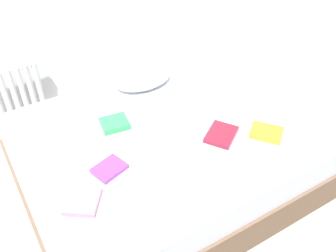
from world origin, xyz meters
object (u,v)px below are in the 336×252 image
(textbook_white, at_px, (174,153))
(textbook_green, at_px, (114,123))
(bed, at_px, (172,155))
(pillow, at_px, (143,78))
(textbook_orange, at_px, (266,133))
(textbook_pink, at_px, (82,201))
(textbook_purple, at_px, (109,169))
(textbook_maroon, at_px, (221,134))
(radiator, at_px, (14,93))

(textbook_white, bearing_deg, textbook_green, 102.15)
(bed, height_order, pillow, pillow)
(textbook_orange, distance_m, textbook_white, 0.62)
(textbook_pink, height_order, textbook_orange, textbook_orange)
(textbook_purple, xyz_separation_m, textbook_white, (0.39, -0.09, 0.00))
(textbook_pink, height_order, textbook_maroon, textbook_pink)
(textbook_green, distance_m, textbook_white, 0.48)
(textbook_green, bearing_deg, textbook_maroon, -31.41)
(textbook_pink, bearing_deg, bed, -32.80)
(radiator, bearing_deg, textbook_white, -65.64)
(bed, bearing_deg, radiator, 122.58)
(textbook_orange, bearing_deg, textbook_maroon, -156.63)
(textbook_maroon, bearing_deg, pillow, 66.89)
(textbook_purple, bearing_deg, textbook_pink, -163.37)
(textbook_green, distance_m, textbook_maroon, 0.70)
(bed, xyz_separation_m, pillow, (0.08, 0.55, 0.31))
(pillow, bearing_deg, textbook_green, -139.14)
(pillow, xyz_separation_m, textbook_white, (-0.20, -0.78, -0.04))
(radiator, height_order, textbook_pink, radiator)
(textbook_orange, height_order, textbook_white, textbook_orange)
(bed, distance_m, textbook_orange, 0.66)
(textbook_purple, bearing_deg, textbook_maroon, -24.37)
(textbook_green, distance_m, textbook_orange, 0.98)
(pillow, bearing_deg, textbook_maroon, -79.46)
(textbook_purple, height_order, textbook_green, textbook_green)
(pillow, height_order, textbook_maroon, pillow)
(pillow, distance_m, textbook_white, 0.80)
(bed, distance_m, textbook_pink, 0.83)
(textbook_purple, distance_m, textbook_white, 0.40)
(radiator, bearing_deg, textbook_orange, -51.59)
(textbook_purple, bearing_deg, pillow, 32.66)
(bed, height_order, textbook_pink, textbook_pink)
(textbook_maroon, bearing_deg, textbook_white, 144.77)
(radiator, distance_m, textbook_pink, 1.49)
(textbook_orange, relative_size, textbook_white, 1.06)
(textbook_purple, distance_m, textbook_green, 0.40)
(bed, xyz_separation_m, textbook_purple, (-0.51, -0.14, 0.27))
(textbook_orange, bearing_deg, textbook_green, -164.45)
(bed, distance_m, textbook_green, 0.47)
(textbook_pink, relative_size, textbook_maroon, 0.87)
(radiator, height_order, textbook_green, radiator)
(pillow, distance_m, textbook_orange, 1.01)
(pillow, distance_m, textbook_pink, 1.16)
(textbook_pink, distance_m, textbook_maroon, 0.96)
(textbook_pink, distance_m, textbook_purple, 0.27)
(textbook_green, height_order, textbook_orange, textbook_green)
(textbook_pink, relative_size, textbook_purple, 1.03)
(pillow, relative_size, textbook_maroon, 2.05)
(textbook_pink, distance_m, textbook_green, 0.65)
(radiator, xyz_separation_m, textbook_purple, (0.26, -1.34, 0.17))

